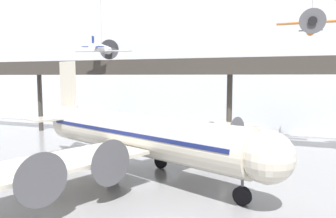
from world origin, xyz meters
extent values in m
cube|color=silver|center=(0.00, 39.95, 13.35)|extent=(140.00, 3.00, 26.70)
cube|color=#38332D|center=(0.00, 27.12, 9.36)|extent=(110.00, 3.20, 0.90)
cube|color=#38332D|center=(0.00, 25.58, 10.36)|extent=(110.00, 0.12, 1.10)
cylinder|color=#38332D|center=(-30.25, 28.08, 4.45)|extent=(0.70, 0.70, 8.91)
cylinder|color=#38332D|center=(0.00, 28.08, 4.45)|extent=(0.70, 0.70, 8.91)
cylinder|color=beige|center=(-5.27, 12.40, 3.63)|extent=(22.38, 11.38, 3.52)
sphere|color=beige|center=(6.18, 8.01, 3.63)|extent=(3.45, 3.45, 3.45)
cone|color=beige|center=(-16.89, 16.85, 3.89)|extent=(5.44, 4.67, 3.24)
cube|color=navy|center=(-5.27, 12.40, 3.98)|extent=(20.93, 10.88, 0.32)
cube|color=beige|center=(-1.32, 20.51, 2.83)|extent=(10.08, 15.39, 0.28)
cube|color=beige|center=(-7.75, 3.72, 2.83)|extent=(10.08, 15.39, 0.28)
cylinder|color=beige|center=(-0.99, 16.98, 2.88)|extent=(3.06, 2.52, 1.69)
cylinder|color=#4C4C51|center=(0.36, 16.46, 2.88)|extent=(1.21, 3.02, 3.21)
cylinder|color=beige|center=(0.77, 21.57, 2.88)|extent=(3.06, 2.52, 1.69)
cylinder|color=#4C4C51|center=(2.12, 21.05, 2.88)|extent=(1.21, 3.02, 3.21)
cylinder|color=beige|center=(-5.14, 6.12, 2.88)|extent=(3.06, 2.52, 1.69)
cylinder|color=#4C4C51|center=(-3.79, 5.61, 2.88)|extent=(1.21, 3.02, 3.21)
cylinder|color=beige|center=(-6.90, 1.53, 2.88)|extent=(3.06, 2.52, 1.69)
cylinder|color=#4C4C51|center=(-5.55, 1.01, 2.88)|extent=(1.21, 3.02, 3.21)
cube|color=beige|center=(-15.58, 16.34, 7.86)|extent=(2.77, 1.22, 4.93)
cube|color=beige|center=(-15.25, 16.22, 4.33)|extent=(5.98, 9.59, 0.20)
cylinder|color=#4C4C51|center=(4.55, 8.64, 1.26)|extent=(0.20, 0.20, 1.21)
cylinder|color=black|center=(4.55, 8.64, 0.65)|extent=(1.35, 0.82, 1.30)
cylinder|color=#4C4C51|center=(-4.02, 14.94, 1.26)|extent=(0.20, 0.20, 1.21)
cylinder|color=black|center=(-4.02, 14.94, 0.65)|extent=(1.35, 0.82, 1.30)
cylinder|color=#4C4C51|center=(-6.04, 9.67, 1.26)|extent=(0.20, 0.20, 1.21)
cylinder|color=black|center=(-6.04, 9.67, 0.65)|extent=(1.35, 0.82, 1.30)
cylinder|color=orange|center=(9.15, 27.78, 14.21)|extent=(1.07, 5.04, 1.54)
cone|color=black|center=(9.13, 25.18, 14.48)|extent=(0.93, 0.83, 0.92)
cylinder|color=#4C4C51|center=(9.13, 25.00, 14.50)|extent=(2.67, 0.06, 2.67)
cone|color=orange|center=(9.17, 30.19, 13.96)|extent=(0.88, 1.42, 1.01)
cube|color=orange|center=(9.15, 27.47, 14.70)|extent=(7.50, 1.27, 0.10)
cube|color=black|center=(9.17, 30.49, 14.83)|extent=(0.06, 0.60, 1.23)
cube|color=black|center=(9.17, 30.49, 14.21)|extent=(2.67, 0.62, 0.06)
cylinder|color=silver|center=(-17.74, 26.67, 12.56)|extent=(2.18, 5.62, 1.32)
cone|color=navy|center=(-18.30, 29.49, 12.66)|extent=(1.18, 1.09, 1.02)
cylinder|color=#4C4C51|center=(-18.34, 29.68, 12.67)|extent=(2.90, 0.61, 2.95)
cone|color=silver|center=(-17.23, 24.06, 12.47)|extent=(1.24, 1.66, 1.01)
cube|color=silver|center=(-17.81, 27.00, 12.22)|extent=(8.37, 2.92, 0.10)
cube|color=navy|center=(-17.16, 23.73, 13.24)|extent=(0.19, 0.67, 1.36)
cube|color=navy|center=(-17.16, 23.73, 12.56)|extent=(3.02, 1.23, 0.06)
cylinder|color=slate|center=(-17.74, 26.67, 16.73)|extent=(0.04, 0.04, 7.20)
camera|label=1|loc=(7.58, -13.19, 8.74)|focal=35.00mm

